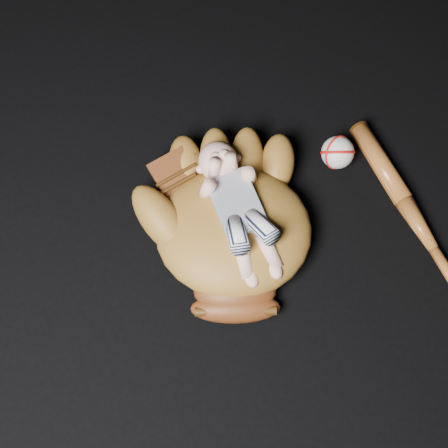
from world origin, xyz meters
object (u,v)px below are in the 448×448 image
Objects in this scene: baseball_glove at (234,227)px; baseball_bat at (410,211)px; baseball at (338,152)px; newborn_baby at (241,213)px.

baseball_glove is 0.43m from baseball_bat.
baseball_glove reaches higher than baseball.
newborn_baby is at bearing 39.15° from baseball_glove.
baseball_glove is 6.21× the size of baseball.
baseball_bat is at bearing 8.13° from baseball_glove.
baseball is at bearing 20.20° from newborn_baby.
baseball_bat is 0.22m from baseball.
newborn_baby is at bearing 161.77° from baseball_bat.
newborn_baby is at bearing -165.59° from baseball.
baseball is (0.31, 0.08, -0.09)m from newborn_baby.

